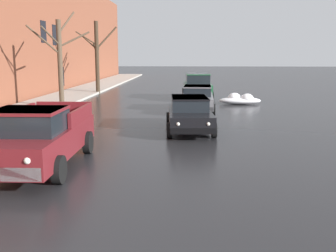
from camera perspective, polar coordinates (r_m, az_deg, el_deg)
left_sidewalk_slab at (r=22.73m, az=-20.41°, el=1.71°), size 3.38×80.00×0.15m
snow_bank_along_left_kerb at (r=26.05m, az=10.16°, el=3.66°), size 2.62×1.09×0.73m
bare_tree_mid_block at (r=24.20m, az=-15.04°, el=9.07°), size 3.00×2.86×5.65m
bare_tree_far_down_block at (r=33.16m, az=-10.00°, el=9.86°), size 2.97×3.00×5.72m
pickup_truck_maroon_approaching_near_lane at (r=11.89m, az=-17.98°, el=-1.47°), size 2.34×5.28×1.76m
sedan_black_parked_kerbside_close at (r=16.74m, az=3.06°, el=1.85°), size 2.12×4.51×1.42m
sedan_grey_parked_kerbside_mid at (r=22.53m, az=4.17°, el=3.99°), size 2.03×4.40×1.42m
suv_green_parked_far_down_block at (r=28.52m, az=4.17°, el=5.77°), size 2.19×4.35×1.82m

